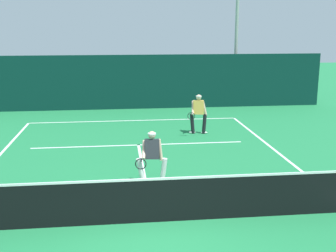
{
  "coord_description": "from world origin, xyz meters",
  "views": [
    {
      "loc": [
        -0.67,
        -8.71,
        4.25
      ],
      "look_at": [
        0.93,
        5.03,
        1.0
      ],
      "focal_mm": 45.57,
      "sensor_mm": 36.0,
      "label": 1
    }
  ],
  "objects_px": {
    "light_pole": "(237,20)",
    "player_far": "(198,112)",
    "player_near": "(152,156)",
    "tennis_ball": "(269,179)"
  },
  "relations": [
    {
      "from": "player_near",
      "to": "light_pole",
      "type": "height_order",
      "value": "light_pole"
    },
    {
      "from": "tennis_ball",
      "to": "light_pole",
      "type": "height_order",
      "value": "light_pole"
    },
    {
      "from": "player_near",
      "to": "tennis_ball",
      "type": "bearing_deg",
      "value": -173.49
    },
    {
      "from": "player_near",
      "to": "light_pole",
      "type": "bearing_deg",
      "value": -108.05
    },
    {
      "from": "player_far",
      "to": "tennis_ball",
      "type": "bearing_deg",
      "value": 110.76
    },
    {
      "from": "player_far",
      "to": "tennis_ball",
      "type": "height_order",
      "value": "player_far"
    },
    {
      "from": "player_near",
      "to": "light_pole",
      "type": "distance_m",
      "value": 14.09
    },
    {
      "from": "light_pole",
      "to": "player_near",
      "type": "bearing_deg",
      "value": -114.68
    },
    {
      "from": "tennis_ball",
      "to": "light_pole",
      "type": "distance_m",
      "value": 13.37
    },
    {
      "from": "light_pole",
      "to": "player_far",
      "type": "bearing_deg",
      "value": -116.26
    }
  ]
}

